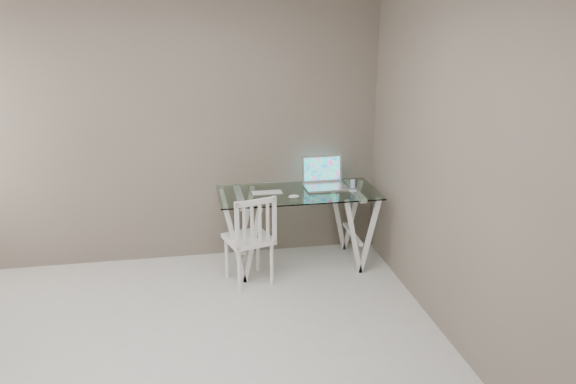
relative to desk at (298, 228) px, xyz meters
The scene contains 7 objects.
room 2.56m from the desk, 123.25° to the right, with size 4.50×4.52×2.71m.
desk is the anchor object (origin of this frame).
chair 0.59m from the desk, 145.94° to the right, with size 0.48×0.48×0.85m.
laptop 0.54m from the desk, 26.59° to the left, with size 0.40×0.32×0.28m.
keyboard 0.47m from the desk, behind, with size 0.30×0.13×0.01m, color silver.
mouse 0.42m from the desk, 112.75° to the right, with size 0.10×0.06×0.03m, color silver.
phone_dock 0.65m from the desk, ahead, with size 0.06×0.06×0.12m.
Camera 1 is at (0.14, -3.07, 2.38)m, focal length 35.00 mm.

